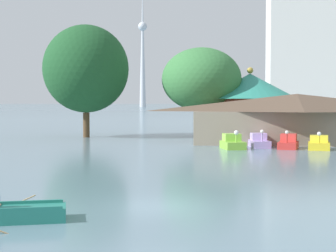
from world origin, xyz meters
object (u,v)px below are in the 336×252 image
object	(u,v)px
green_roof_pavilion	(250,101)
shoreline_tree_tall_left	(86,69)
rowboat_with_rower	(4,214)
shoreline_tree_mid	(202,79)
pedal_boat_lavender	(259,142)
boathouse	(297,117)
pedal_boat_red	(288,143)
pedal_boat_yellow	(319,144)
distant_broadcast_tower	(143,43)
pedal_boat_lime	(233,143)

from	to	relation	value
green_roof_pavilion	shoreline_tree_tall_left	size ratio (longest dim) A/B	0.84
rowboat_with_rower	shoreline_tree_mid	bearing A→B (deg)	66.71
rowboat_with_rower	pedal_boat_lavender	xyz separation A→B (m)	(9.71, 29.81, 0.22)
boathouse	shoreline_tree_mid	distance (m)	12.47
pedal_boat_red	shoreline_tree_mid	bearing A→B (deg)	-136.05
shoreline_tree_mid	pedal_boat_yellow	bearing A→B (deg)	-51.97
pedal_boat_lavender	green_roof_pavilion	bearing A→B (deg)	173.35
boathouse	distant_broadcast_tower	bearing A→B (deg)	102.03
pedal_boat_lime	shoreline_tree_mid	xyz separation A→B (m)	(-3.41, 13.60, 5.88)
pedal_boat_lavender	green_roof_pavilion	distance (m)	13.28
pedal_boat_red	pedal_boat_yellow	xyz separation A→B (m)	(2.40, -0.73, -0.01)
pedal_boat_yellow	green_roof_pavilion	world-z (taller)	green_roof_pavilion
pedal_boat_lime	distant_broadcast_tower	size ratio (longest dim) A/B	0.02
pedal_boat_red	pedal_boat_yellow	size ratio (longest dim) A/B	1.21
pedal_boat_red	shoreline_tree_mid	size ratio (longest dim) A/B	0.32
pedal_boat_lavender	pedal_boat_yellow	distance (m)	5.08
shoreline_tree_tall_left	pedal_boat_lime	bearing A→B (deg)	-37.83
shoreline_tree_tall_left	shoreline_tree_mid	world-z (taller)	shoreline_tree_tall_left
pedal_boat_lime	shoreline_tree_tall_left	size ratio (longest dim) A/B	0.25
rowboat_with_rower	pedal_boat_lime	distance (m)	28.90
pedal_boat_lime	shoreline_tree_mid	distance (m)	15.20
rowboat_with_rower	pedal_boat_yellow	distance (m)	31.64
shoreline_tree_tall_left	distant_broadcast_tower	xyz separation A→B (m)	(-54.10, 351.68, 42.13)
boathouse	shoreline_tree_tall_left	xyz separation A→B (m)	(-22.12, 6.11, 5.11)
pedal_boat_yellow	distant_broadcast_tower	distance (m)	375.37
pedal_boat_yellow	green_roof_pavilion	size ratio (longest dim) A/B	0.25
green_roof_pavilion	shoreline_tree_mid	bearing A→B (deg)	-168.48
boathouse	shoreline_tree_mid	world-z (taller)	shoreline_tree_mid
rowboat_with_rower	boathouse	bearing A→B (deg)	50.88
rowboat_with_rower	shoreline_tree_tall_left	bearing A→B (deg)	84.37
pedal_boat_yellow	boathouse	bearing A→B (deg)	-161.69
pedal_boat_lavender	boathouse	distance (m)	6.18
pedal_boat_lime	green_roof_pavilion	world-z (taller)	green_roof_pavilion
pedal_boat_lime	shoreline_tree_tall_left	bearing A→B (deg)	-143.01
rowboat_with_rower	pedal_boat_lime	world-z (taller)	pedal_boat_lime
pedal_boat_lime	pedal_boat_yellow	size ratio (longest dim) A/B	1.16
distant_broadcast_tower	pedal_boat_yellow	bearing A→B (deg)	-78.01
pedal_boat_red	boathouse	xyz separation A→B (m)	(1.33, 5.49, 1.98)
pedal_boat_lime	pedal_boat_red	bearing A→B (deg)	85.97
pedal_boat_lavender	pedal_boat_red	size ratio (longest dim) A/B	0.98
shoreline_tree_mid	distant_broadcast_tower	xyz separation A→B (m)	(-66.81, 350.60, 43.31)
pedal_boat_red	shoreline_tree_mid	distance (m)	16.15
boathouse	distant_broadcast_tower	distance (m)	368.86
pedal_boat_red	green_roof_pavilion	size ratio (longest dim) A/B	0.31
shoreline_tree_tall_left	distant_broadcast_tower	size ratio (longest dim) A/B	0.09
pedal_boat_lime	green_roof_pavilion	size ratio (longest dim) A/B	0.29
rowboat_with_rower	pedal_boat_lavender	distance (m)	31.36
pedal_boat_red	distant_broadcast_tower	xyz separation A→B (m)	(-74.90, 363.28, 49.22)
pedal_boat_lavender	shoreline_tree_tall_left	distance (m)	22.41
pedal_boat_lavender	distant_broadcast_tower	distance (m)	372.77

